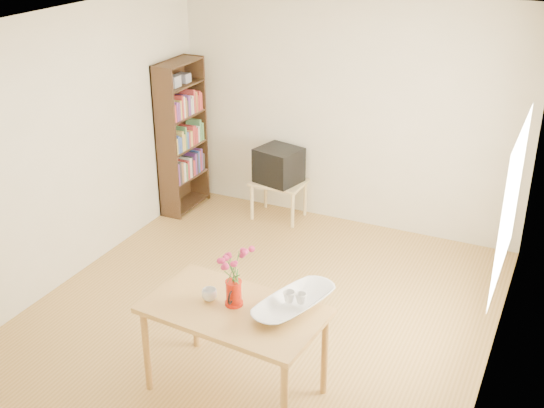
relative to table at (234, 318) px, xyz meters
The scene contains 11 objects.
room 1.20m from the table, 105.07° to the left, with size 4.50×4.50×4.50m.
table is the anchor object (origin of this frame).
tv_stand 3.12m from the table, 108.63° to the left, with size 0.60×0.45×0.46m.
bookshelf 3.47m from the table, 128.13° to the left, with size 0.28×0.70×1.80m.
pitcher 0.19m from the table, 115.60° to the left, with size 0.13×0.21×0.20m.
flowers 0.44m from the table, 116.81° to the left, with size 0.23×0.23×0.32m, color #CE3069, non-canonical shape.
mug 0.26m from the table, behind, with size 0.12×0.12×0.09m, color white.
bowl 0.54m from the table, 26.45° to the left, with size 0.49×0.49×0.46m, color white.
teacup_a 0.49m from the table, 28.98° to the left, with size 0.08×0.08×0.07m, color white.
teacup_b 0.56m from the table, 26.20° to the left, with size 0.07×0.07×0.07m, color white.
television 3.12m from the table, 108.55° to the left, with size 0.55×0.52×0.40m.
Camera 1 is at (2.33, -4.66, 3.52)m, focal length 45.00 mm.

